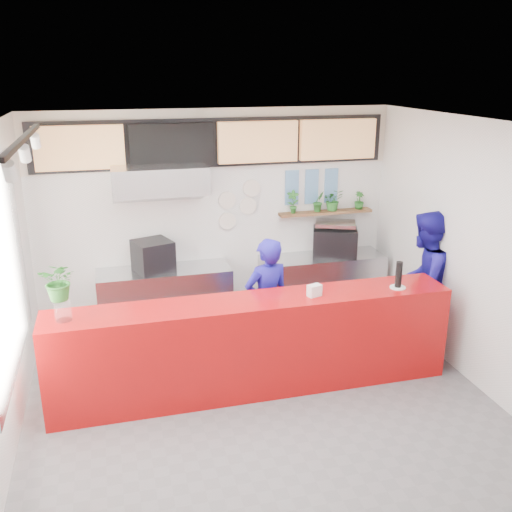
{
  "coord_description": "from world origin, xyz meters",
  "views": [
    {
      "loc": [
        -1.45,
        -5.16,
        3.51
      ],
      "look_at": [
        0.1,
        0.7,
        1.5
      ],
      "focal_mm": 40.0,
      "sensor_mm": 36.0,
      "label": 1
    }
  ],
  "objects_px": {
    "service_counter": "(254,345)",
    "panini_oven": "(153,256)",
    "staff_right": "(423,281)",
    "espresso_machine": "(335,242)",
    "staff_center": "(267,303)",
    "pepper_mill": "(399,274)"
  },
  "relations": [
    {
      "from": "espresso_machine",
      "to": "pepper_mill",
      "type": "bearing_deg",
      "value": -69.26
    },
    {
      "from": "staff_right",
      "to": "espresso_machine",
      "type": "bearing_deg",
      "value": -92.59
    },
    {
      "from": "staff_center",
      "to": "service_counter",
      "type": "bearing_deg",
      "value": 46.91
    },
    {
      "from": "staff_center",
      "to": "pepper_mill",
      "type": "distance_m",
      "value": 1.58
    },
    {
      "from": "service_counter",
      "to": "espresso_machine",
      "type": "bearing_deg",
      "value": 46.99
    },
    {
      "from": "staff_center",
      "to": "pepper_mill",
      "type": "height_order",
      "value": "staff_center"
    },
    {
      "from": "staff_right",
      "to": "staff_center",
      "type": "bearing_deg",
      "value": -31.1
    },
    {
      "from": "staff_right",
      "to": "pepper_mill",
      "type": "height_order",
      "value": "staff_right"
    },
    {
      "from": "panini_oven",
      "to": "service_counter",
      "type": "bearing_deg",
      "value": -81.05
    },
    {
      "from": "espresso_machine",
      "to": "staff_center",
      "type": "xyz_separation_m",
      "value": [
        -1.38,
        -1.27,
        -0.29
      ]
    },
    {
      "from": "staff_right",
      "to": "pepper_mill",
      "type": "relative_size",
      "value": 6.03
    },
    {
      "from": "service_counter",
      "to": "pepper_mill",
      "type": "distance_m",
      "value": 1.83
    },
    {
      "from": "espresso_machine",
      "to": "staff_right",
      "type": "height_order",
      "value": "staff_right"
    },
    {
      "from": "service_counter",
      "to": "staff_right",
      "type": "height_order",
      "value": "staff_right"
    },
    {
      "from": "service_counter",
      "to": "staff_right",
      "type": "bearing_deg",
      "value": 11.96
    },
    {
      "from": "service_counter",
      "to": "panini_oven",
      "type": "xyz_separation_m",
      "value": [
        -0.93,
        1.8,
        0.56
      ]
    },
    {
      "from": "staff_right",
      "to": "panini_oven",
      "type": "bearing_deg",
      "value": -51.91
    },
    {
      "from": "espresso_machine",
      "to": "staff_right",
      "type": "xyz_separation_m",
      "value": [
        0.69,
        -1.3,
        -0.19
      ]
    },
    {
      "from": "staff_center",
      "to": "staff_right",
      "type": "relative_size",
      "value": 0.89
    },
    {
      "from": "panini_oven",
      "to": "staff_center",
      "type": "height_order",
      "value": "staff_center"
    },
    {
      "from": "service_counter",
      "to": "pepper_mill",
      "type": "height_order",
      "value": "pepper_mill"
    },
    {
      "from": "espresso_machine",
      "to": "pepper_mill",
      "type": "relative_size",
      "value": 2.07
    }
  ]
}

